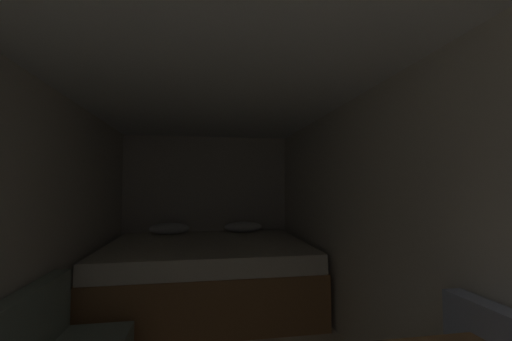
# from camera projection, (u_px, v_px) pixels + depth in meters

# --- Properties ---
(wall_back) EXTENTS (2.52, 0.05, 2.15)m
(wall_back) POSITION_uv_depth(u_px,v_px,m) (207.00, 208.00, 4.71)
(wall_back) COLOR beige
(wall_back) RESTS_ON ground
(wall_left) EXTENTS (0.05, 4.97, 2.15)m
(wall_left) POSITION_uv_depth(u_px,v_px,m) (20.00, 235.00, 2.03)
(wall_left) COLOR beige
(wall_left) RESTS_ON ground
(wall_right) EXTENTS (0.05, 4.97, 2.15)m
(wall_right) POSITION_uv_depth(u_px,v_px,m) (370.00, 227.00, 2.45)
(wall_right) COLOR beige
(wall_right) RESTS_ON ground
(ceiling_slab) EXTENTS (2.52, 4.97, 0.05)m
(ceiling_slab) POSITION_uv_depth(u_px,v_px,m) (213.00, 80.00, 2.30)
(ceiling_slab) COLOR white
(ceiling_slab) RESTS_ON wall_left
(bed) EXTENTS (2.30, 1.86, 0.89)m
(bed) POSITION_uv_depth(u_px,v_px,m) (207.00, 272.00, 3.70)
(bed) COLOR olive
(bed) RESTS_ON ground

